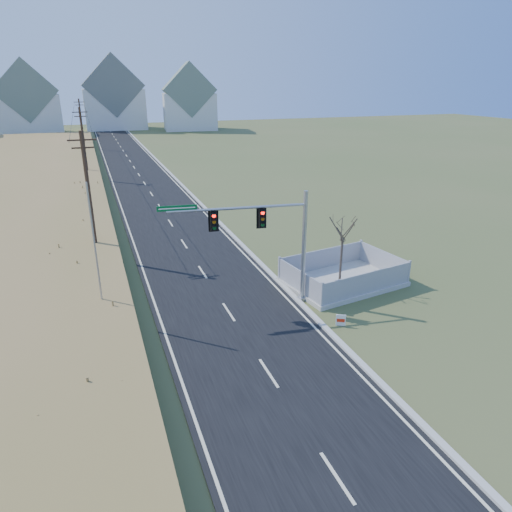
{
  "coord_description": "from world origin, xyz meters",
  "views": [
    {
      "loc": [
        -6.29,
        -17.57,
        12.02
      ],
      "look_at": [
        1.41,
        3.44,
        3.4
      ],
      "focal_mm": 32.0,
      "sensor_mm": 36.0,
      "label": 1
    }
  ],
  "objects": [
    {
      "name": "utility_pole_mid",
      "position": [
        -6.5,
        45.0,
        4.68
      ],
      "size": [
        1.8,
        0.26,
        9.0
      ],
      "color": "#422D1E",
      "rests_on": "ground"
    },
    {
      "name": "bare_tree",
      "position": [
        7.46,
        4.89,
        3.89
      ],
      "size": [
        1.82,
        1.82,
        4.83
      ],
      "color": "#4C3F33",
      "rests_on": "ground"
    },
    {
      "name": "condo_ne",
      "position": [
        20.0,
        104.0,
        6.84
      ],
      "size": [
        14.12,
        10.51,
        16.52
      ],
      "rotation": [
        0.0,
        0.0,
        -0.1
      ],
      "color": "silver",
      "rests_on": "ground"
    },
    {
      "name": "condo_nnw",
      "position": [
        -18.0,
        108.0,
        6.94
      ],
      "size": [
        14.93,
        11.17,
        17.03
      ],
      "rotation": [
        0.0,
        0.0,
        0.07
      ],
      "color": "silver",
      "rests_on": "ground"
    },
    {
      "name": "flagpole",
      "position": [
        -6.5,
        5.44,
        3.0
      ],
      "size": [
        0.34,
        0.34,
        7.51
      ],
      "color": "#B7B5AD",
      "rests_on": "ground"
    },
    {
      "name": "condo_n",
      "position": [
        2.0,
        112.0,
        7.61
      ],
      "size": [
        15.27,
        10.2,
        18.54
      ],
      "color": "silver",
      "rests_on": "ground"
    },
    {
      "name": "curb",
      "position": [
        4.15,
        50.0,
        0.09
      ],
      "size": [
        0.3,
        180.0,
        0.18
      ],
      "primitive_type": "cube",
      "color": "#B2AFA8",
      "rests_on": "ground"
    },
    {
      "name": "utility_pole_near",
      "position": [
        -6.5,
        15.0,
        4.68
      ],
      "size": [
        1.8,
        0.26,
        9.0
      ],
      "color": "#422D1E",
      "rests_on": "ground"
    },
    {
      "name": "traffic_signal_mast",
      "position": [
        2.68,
        4.32,
        4.06
      ],
      "size": [
        8.11,
        1.35,
        6.51
      ],
      "rotation": [
        0.0,
        0.0,
        -0.13
      ],
      "color": "#9EA0A5",
      "rests_on": "ground"
    },
    {
      "name": "open_sign",
      "position": [
        5.09,
        0.61,
        0.34
      ],
      "size": [
        0.48,
        0.28,
        0.64
      ],
      "rotation": [
        0.0,
        0.0,
        -0.48
      ],
      "color": "white",
      "rests_on": "ground"
    },
    {
      "name": "road",
      "position": [
        0.0,
        50.0,
        0.03
      ],
      "size": [
        8.0,
        180.0,
        0.06
      ],
      "primitive_type": "cube",
      "color": "black",
      "rests_on": "ground"
    },
    {
      "name": "fence_enclosure",
      "position": [
        7.91,
        5.27,
        0.3
      ],
      "size": [
        7.62,
        5.78,
        1.6
      ],
      "rotation": [
        0.0,
        0.0,
        0.16
      ],
      "color": "#B7B5AD",
      "rests_on": "ground"
    },
    {
      "name": "ground",
      "position": [
        0.0,
        0.0,
        0.0
      ],
      "size": [
        260.0,
        260.0,
        0.0
      ],
      "primitive_type": "plane",
      "color": "#49572A",
      "rests_on": "ground"
    },
    {
      "name": "utility_pole_far",
      "position": [
        -6.5,
        75.0,
        4.68
      ],
      "size": [
        1.8,
        0.26,
        9.0
      ],
      "color": "#422D1E",
      "rests_on": "ground"
    }
  ]
}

